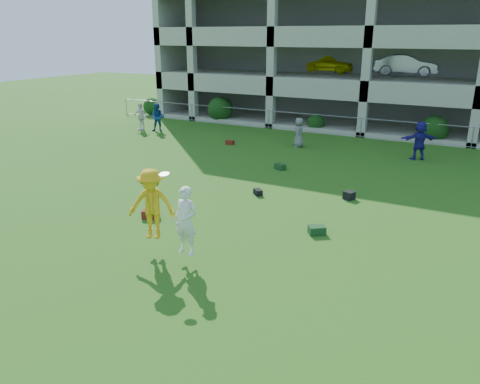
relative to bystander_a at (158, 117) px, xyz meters
The scene contains 15 objects.
ground 18.93m from the bystander_a, 51.62° to the right, with size 100.00×100.00×0.00m, color #235114.
bystander_a is the anchor object (origin of this frame).
bystander_b 1.19m from the bystander_a, 167.87° to the right, with size 1.02×0.42×1.74m, color silver.
bystander_c 9.40m from the bystander_a, ahead, with size 0.78×0.51×1.59m, color slate.
bystander_d 15.56m from the bystander_a, ahead, with size 1.75×0.56×1.89m, color navy.
bag_red_a 14.98m from the bystander_a, 53.39° to the right, with size 0.55×0.30×0.28m, color #540E0F.
bag_black_b 13.72m from the bystander_a, 36.51° to the right, with size 0.40×0.25×0.22m, color black.
bag_green_c 17.77m from the bystander_a, 36.71° to the right, with size 0.50×0.35×0.26m, color #143513.
crate_d 15.86m from the bystander_a, 26.15° to the right, with size 0.35×0.35×0.30m, color black.
bag_red_f 5.98m from the bystander_a, 10.94° to the right, with size 0.45×0.28×0.24m, color #5A170F.
bag_green_g 11.28m from the bystander_a, 23.38° to the right, with size 0.50×0.30×0.25m, color #143714.
frisbee_contest 17.78m from the bystander_a, 52.12° to the right, with size 2.27×1.17×2.16m.
parking_garage 18.16m from the bystander_a, 47.65° to the left, with size 30.00×14.00×12.00m.
fence 12.46m from the bystander_a, 19.57° to the left, with size 36.06×0.06×1.20m.
shrub_row 17.06m from the bystander_a, 16.62° to the left, with size 34.38×2.52×3.50m.
Camera 1 is at (6.66, -8.56, 5.83)m, focal length 35.00 mm.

